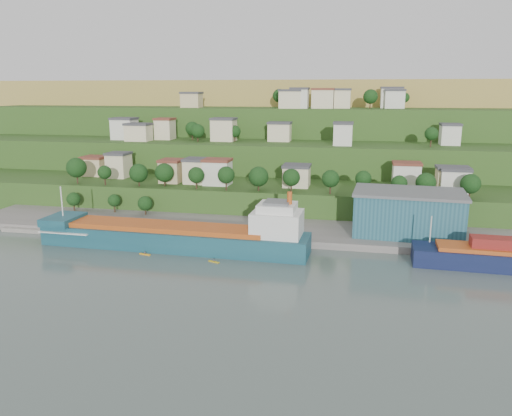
% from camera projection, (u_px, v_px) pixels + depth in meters
% --- Properties ---
extents(ground, '(500.00, 500.00, 0.00)m').
position_uv_depth(ground, '(223.00, 261.00, 128.41)').
color(ground, '#495955').
rests_on(ground, ground).
extents(quay, '(220.00, 26.00, 4.00)m').
position_uv_depth(quay, '(311.00, 236.00, 151.25)').
color(quay, slate).
rests_on(quay, ground).
extents(pebble_beach, '(40.00, 18.00, 2.40)m').
position_uv_depth(pebble_beach, '(76.00, 228.00, 160.03)').
color(pebble_beach, slate).
rests_on(pebble_beach, ground).
extents(hillside, '(360.00, 210.64, 96.00)m').
position_uv_depth(hillside, '(299.00, 166.00, 289.27)').
color(hillside, '#284719').
rests_on(hillside, ground).
extents(cargo_ship_near, '(75.98, 14.02, 19.46)m').
position_uv_depth(cargo_ship_near, '(182.00, 238.00, 138.22)').
color(cargo_ship_near, '#133A4A').
rests_on(cargo_ship_near, ground).
extents(warehouse, '(32.17, 20.98, 12.80)m').
position_uv_depth(warehouse, '(408.00, 212.00, 144.45)').
color(warehouse, '#1E4C5B').
rests_on(warehouse, quay).
extents(caravan, '(6.59, 3.01, 3.02)m').
position_uv_depth(caravan, '(90.00, 221.00, 157.20)').
color(caravan, white).
rests_on(caravan, pebble_beach).
extents(dinghy, '(3.69, 1.74, 0.71)m').
position_uv_depth(dinghy, '(106.00, 229.00, 152.69)').
color(dinghy, silver).
rests_on(dinghy, pebble_beach).
extents(kayak_orange, '(3.38, 1.32, 0.83)m').
position_uv_depth(kayak_orange, '(145.00, 254.00, 133.59)').
color(kayak_orange, orange).
rests_on(kayak_orange, ground).
extents(kayak_yellow, '(3.17, 1.66, 0.80)m').
position_uv_depth(kayak_yellow, '(214.00, 261.00, 127.79)').
color(kayak_yellow, gold).
rests_on(kayak_yellow, ground).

